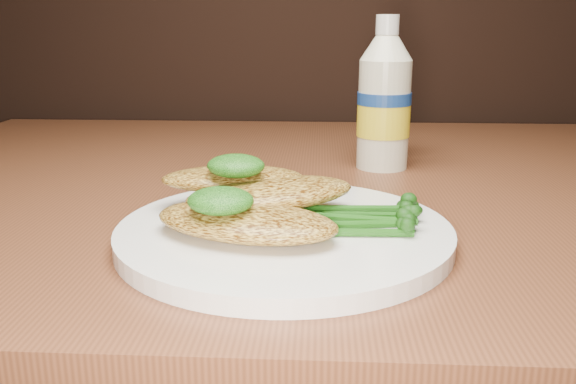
{
  "coord_description": "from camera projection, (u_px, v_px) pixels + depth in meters",
  "views": [
    {
      "loc": [
        -0.02,
        0.36,
        0.93
      ],
      "look_at": [
        -0.05,
        0.84,
        0.79
      ],
      "focal_mm": 37.47,
      "sensor_mm": 36.0,
      "label": 1
    }
  ],
  "objects": [
    {
      "name": "chicken_mid",
      "position": [
        271.0,
        194.0,
        0.51
      ],
      "size": [
        0.17,
        0.13,
        0.02
      ],
      "primitive_type": "ellipsoid",
      "rotation": [
        0.0,
        0.0,
        0.46
      ],
      "color": "gold",
      "rests_on": "plate"
    },
    {
      "name": "pepper_grinder",
      "position": [
        386.0,
        115.0,
        0.8
      ],
      "size": [
        0.06,
        0.06,
        0.11
      ],
      "primitive_type": null,
      "rotation": [
        0.0,
        0.0,
        -0.32
      ],
      "color": "black",
      "rests_on": "dining_table"
    },
    {
      "name": "mayo_bottle",
      "position": [
        385.0,
        93.0,
        0.73
      ],
      "size": [
        0.08,
        0.08,
        0.18
      ],
      "primitive_type": null,
      "rotation": [
        0.0,
        0.0,
        -0.28
      ],
      "color": "beige",
      "rests_on": "dining_table"
    },
    {
      "name": "chicken_back",
      "position": [
        233.0,
        178.0,
        0.54
      ],
      "size": [
        0.13,
        0.08,
        0.02
      ],
      "primitive_type": "ellipsoid",
      "rotation": [
        0.0,
        0.0,
        0.12
      ],
      "color": "gold",
      "rests_on": "plate"
    },
    {
      "name": "plate",
      "position": [
        284.0,
        233.0,
        0.5
      ],
      "size": [
        0.28,
        0.28,
        0.01
      ],
      "primitive_type": "cylinder",
      "color": "white",
      "rests_on": "dining_table"
    },
    {
      "name": "pesto_back",
      "position": [
        236.0,
        166.0,
        0.51
      ],
      "size": [
        0.06,
        0.06,
        0.02
      ],
      "primitive_type": "ellipsoid",
      "rotation": [
        0.0,
        0.0,
        -0.34
      ],
      "color": "black",
      "rests_on": "chicken_back"
    },
    {
      "name": "chicken_front",
      "position": [
        246.0,
        221.0,
        0.47
      ],
      "size": [
        0.17,
        0.12,
        0.02
      ],
      "primitive_type": "ellipsoid",
      "rotation": [
        0.0,
        0.0,
        -0.29
      ],
      "color": "gold",
      "rests_on": "plate"
    },
    {
      "name": "pesto_front",
      "position": [
        221.0,
        201.0,
        0.46
      ],
      "size": [
        0.06,
        0.06,
        0.02
      ],
      "primitive_type": "ellipsoid",
      "rotation": [
        0.0,
        0.0,
        -0.27
      ],
      "color": "black",
      "rests_on": "chicken_front"
    },
    {
      "name": "broccolini_bundle",
      "position": [
        349.0,
        213.0,
        0.5
      ],
      "size": [
        0.16,
        0.14,
        0.02
      ],
      "primitive_type": null,
      "rotation": [
        0.0,
        0.0,
        0.36
      ],
      "color": "#1B5512",
      "rests_on": "plate"
    }
  ]
}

